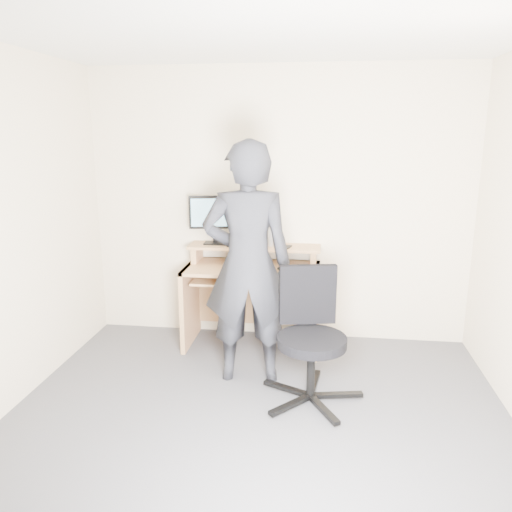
% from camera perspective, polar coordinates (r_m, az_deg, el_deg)
% --- Properties ---
extents(ground, '(3.50, 3.50, 0.00)m').
position_cam_1_polar(ground, '(3.42, -0.42, -20.14)').
color(ground, '#57575C').
rests_on(ground, ground).
extents(back_wall, '(3.50, 0.02, 2.50)m').
position_cam_1_polar(back_wall, '(4.62, 2.53, 5.67)').
color(back_wall, beige).
rests_on(back_wall, ground).
extents(ceiling, '(3.50, 3.50, 0.02)m').
position_cam_1_polar(ceiling, '(2.89, -0.52, 25.57)').
color(ceiling, white).
rests_on(ceiling, back_wall).
extents(desk, '(1.20, 0.60, 0.91)m').
position_cam_1_polar(desk, '(4.58, -0.30, -3.40)').
color(desk, tan).
rests_on(desk, ground).
extents(monitor, '(0.47, 0.13, 0.45)m').
position_cam_1_polar(monitor, '(4.58, -4.71, 4.66)').
color(monitor, black).
rests_on(monitor, desk).
extents(external_drive, '(0.11, 0.14, 0.20)m').
position_cam_1_polar(external_drive, '(4.56, 0.45, 2.50)').
color(external_drive, black).
rests_on(external_drive, desk).
extents(travel_mug, '(0.10, 0.10, 0.18)m').
position_cam_1_polar(travel_mug, '(4.52, 1.74, 2.30)').
color(travel_mug, '#B5B5BA').
rests_on(travel_mug, desk).
extents(smartphone, '(0.09, 0.14, 0.01)m').
position_cam_1_polar(smartphone, '(4.49, 3.51, 1.05)').
color(smartphone, black).
rests_on(smartphone, desk).
extents(charger, '(0.06, 0.05, 0.03)m').
position_cam_1_polar(charger, '(4.51, -3.02, 1.28)').
color(charger, black).
rests_on(charger, desk).
extents(headphones, '(0.20, 0.20, 0.06)m').
position_cam_1_polar(headphones, '(4.63, -1.21, 1.51)').
color(headphones, silver).
rests_on(headphones, desk).
extents(keyboard, '(0.49, 0.30, 0.03)m').
position_cam_1_polar(keyboard, '(4.39, -0.20, -2.60)').
color(keyboard, black).
rests_on(keyboard, desk).
extents(mouse, '(0.10, 0.07, 0.04)m').
position_cam_1_polar(mouse, '(4.32, 3.06, -1.45)').
color(mouse, black).
rests_on(mouse, desk).
extents(office_chair, '(0.75, 0.74, 0.95)m').
position_cam_1_polar(office_chair, '(3.68, 6.22, -8.51)').
color(office_chair, black).
rests_on(office_chair, ground).
extents(person, '(0.74, 0.54, 1.88)m').
position_cam_1_polar(person, '(3.81, -0.99, -0.94)').
color(person, black).
rests_on(person, ground).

